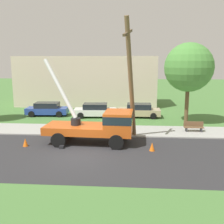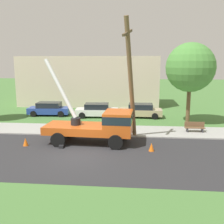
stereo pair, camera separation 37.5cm
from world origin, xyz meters
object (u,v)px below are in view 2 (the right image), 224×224
Objects in this scene: utility_truck at (100,124)px; parked_sedan_white at (97,110)px; traffic_cone_curbside at (126,135)px; parked_sedan_tan at (141,111)px; traffic_cone_ahead at (151,147)px; traffic_cone_behind at (26,142)px; roadside_tree_near at (190,68)px; park_bench at (195,127)px; leaning_utility_pole at (131,80)px; parked_sedan_blue at (49,109)px.

parked_sedan_white is at bearing 99.94° from utility_truck.
traffic_cone_curbside is 8.44m from parked_sedan_white.
traffic_cone_curbside is 8.08m from parked_sedan_tan.
utility_truck reaches higher than traffic_cone_ahead.
parked_sedan_white is at bearing 113.54° from traffic_cone_curbside.
traffic_cone_behind is 0.07× the size of roadside_tree_near.
utility_truck reaches higher than parked_sedan_white.
traffic_cone_behind is at bearing -168.29° from utility_truck.
parked_sedan_tan reaches higher than park_bench.
utility_truck reaches higher than parked_sedan_tan.
leaning_utility_pole reaches higher than utility_truck.
parked_sedan_blue is at bearing 169.57° from roadside_tree_near.
park_bench is (3.77, 4.83, 0.18)m from traffic_cone_ahead.
roadside_tree_near reaches higher than traffic_cone_ahead.
parked_sedan_tan is (8.10, 10.28, 0.43)m from traffic_cone_behind.
park_bench is 0.21× the size of roadside_tree_near.
utility_truck is at bearing -145.19° from traffic_cone_curbside.
parked_sedan_blue is 5.29m from parked_sedan_white.
traffic_cone_behind is at bearing -109.35° from parked_sedan_white.
leaning_utility_pole is 1.95× the size of parked_sedan_white.
traffic_cone_behind is 13.10m from parked_sedan_tan.
traffic_cone_behind is at bearing -80.44° from parked_sedan_blue.
traffic_cone_curbside is at bearing -135.40° from roadside_tree_near.
park_bench is 5.79m from roadside_tree_near.
traffic_cone_ahead is 8.66m from traffic_cone_behind.
traffic_cone_curbside is 11.86m from parked_sedan_blue.
utility_truck is 1.53× the size of parked_sedan_tan.
parked_sedan_white is (-3.67, 8.14, -3.78)m from leaning_utility_pole.
parked_sedan_tan reaches higher than traffic_cone_ahead.
parked_sedan_tan is (-0.56, 10.62, 0.43)m from traffic_cone_ahead.
traffic_cone_behind is 10.65m from parked_sedan_white.
leaning_utility_pole is at bearing 21.89° from utility_truck.
roadside_tree_near is (0.04, 3.30, 4.75)m from park_bench.
traffic_cone_ahead is at bearing -56.85° from leaning_utility_pole.
utility_truck is 10.68m from roadside_tree_near.
utility_truck is 11.62m from parked_sedan_blue.
utility_truck is at bearing -108.01° from parked_sedan_tan.
roadside_tree_near is (8.94, -2.24, 4.50)m from parked_sedan_white.
parked_sedan_white is 2.81× the size of park_bench.
utility_truck is 2.46m from traffic_cone_curbside.
traffic_cone_curbside is at bearing -66.46° from parked_sedan_white.
park_bench is (8.90, -5.54, -0.25)m from parked_sedan_white.
traffic_cone_ahead is 0.12× the size of parked_sedan_white.
traffic_cone_curbside is 5.95m from park_bench.
parked_sedan_tan is 0.59× the size of roadside_tree_near.
leaning_utility_pole is 7.09m from park_bench.
utility_truck is 4.22× the size of park_bench.
leaning_utility_pole is at bearing -153.57° from park_bench.
parked_sedan_white reaches higher than park_bench.
traffic_cone_behind is at bearing -165.21° from leaning_utility_pole.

